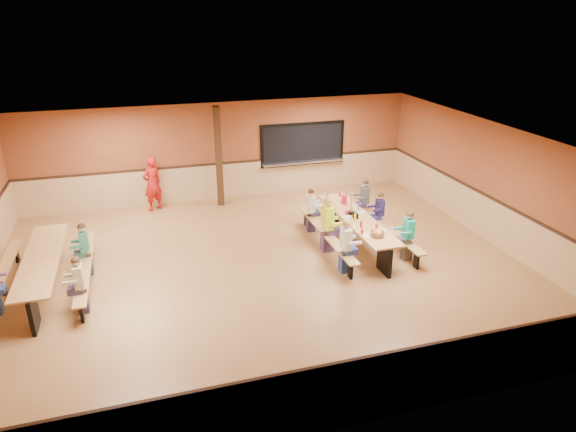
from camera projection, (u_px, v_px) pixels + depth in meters
name	position (u px, v px, depth m)	size (l,w,h in m)	color
ground	(263.00, 269.00, 11.85)	(12.00, 12.00, 0.00)	#936237
room_envelope	(262.00, 242.00, 11.59)	(12.04, 10.04, 3.02)	brown
kitchen_pass_through	(303.00, 146.00, 16.37)	(2.78, 0.28, 1.38)	black
structural_post	(219.00, 157.00, 15.13)	(0.18, 0.18, 3.00)	#311D10
cafeteria_table_main	(357.00, 226.00, 12.87)	(1.91, 3.70, 0.74)	tan
cafeteria_table_second	(43.00, 266.00, 10.85)	(1.91, 3.70, 0.74)	tan
seated_child_white_left	(346.00, 246.00, 11.52)	(0.40, 0.32, 1.26)	white
seated_adult_yellow	(328.00, 224.00, 12.51)	(0.46, 0.38, 1.39)	#DBF024
seated_child_grey_left	(311.00, 211.00, 13.65)	(0.35, 0.29, 1.18)	silver
seated_child_teal_right	(408.00, 236.00, 12.09)	(0.37, 0.30, 1.22)	#1AA98B
seated_child_navy_right	(379.00, 214.00, 13.44)	(0.34, 0.28, 1.15)	#20194E
seated_child_char_right	(364.00, 201.00, 14.27)	(0.37, 0.30, 1.21)	#494B53
seated_child_green_sec	(85.00, 249.00, 11.43)	(0.37, 0.31, 1.22)	#30785D
seated_child_tan_sec	(80.00, 285.00, 9.99)	(0.36, 0.30, 1.20)	beige
standing_woman	(152.00, 184.00, 14.99)	(0.60, 0.39, 1.63)	#B11714
punch_pitcher	(344.00, 199.00, 13.68)	(0.16, 0.16, 0.22)	red
chip_bowl	(377.00, 233.00, 11.73)	(0.32, 0.32, 0.15)	orange
napkin_dispenser	(355.00, 216.00, 12.74)	(0.10, 0.14, 0.13)	black
condiment_mustard	(355.00, 217.00, 12.59)	(0.06, 0.06, 0.17)	yellow
condiment_ketchup	(361.00, 224.00, 12.20)	(0.06, 0.06, 0.17)	#B2140F
table_paddle	(351.00, 209.00, 12.99)	(0.16, 0.16, 0.56)	black
place_settings	(357.00, 216.00, 12.77)	(0.65, 3.30, 0.11)	beige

